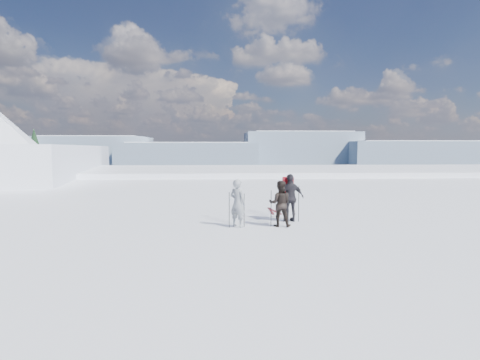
{
  "coord_description": "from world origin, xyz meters",
  "views": [
    {
      "loc": [
        -2.19,
        -11.08,
        2.78
      ],
      "look_at": [
        -1.47,
        3.0,
        1.56
      ],
      "focal_mm": 28.0,
      "sensor_mm": 36.0,
      "label": 1
    }
  ],
  "objects_px": {
    "skier_dark": "(280,204)",
    "skis_loose": "(273,211)",
    "skier_grey": "(238,203)",
    "skier_pack": "(291,198)"
  },
  "relations": [
    {
      "from": "skier_pack",
      "to": "skis_loose",
      "type": "height_order",
      "value": "skier_pack"
    },
    {
      "from": "skier_grey",
      "to": "skis_loose",
      "type": "bearing_deg",
      "value": -78.63
    },
    {
      "from": "skis_loose",
      "to": "skier_pack",
      "type": "bearing_deg",
      "value": -81.18
    },
    {
      "from": "skis_loose",
      "to": "skier_dark",
      "type": "bearing_deg",
      "value": -93.28
    },
    {
      "from": "skier_grey",
      "to": "skier_pack",
      "type": "height_order",
      "value": "skier_pack"
    },
    {
      "from": "skier_grey",
      "to": "skier_pack",
      "type": "bearing_deg",
      "value": -117.3
    },
    {
      "from": "skis_loose",
      "to": "skier_grey",
      "type": "bearing_deg",
      "value": -117.95
    },
    {
      "from": "skier_dark",
      "to": "skier_pack",
      "type": "relative_size",
      "value": 0.9
    },
    {
      "from": "skier_dark",
      "to": "skis_loose",
      "type": "distance_m",
      "value": 3.25
    },
    {
      "from": "skier_grey",
      "to": "skier_dark",
      "type": "distance_m",
      "value": 1.5
    }
  ]
}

